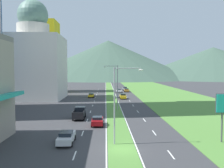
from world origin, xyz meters
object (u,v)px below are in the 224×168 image
street_lamp_mid (116,84)px  car_0 (123,96)px  street_lamp_near (118,100)px  car_2 (91,95)px  car_6 (97,121)px  pickup_truck_0 (79,113)px  car_1 (127,90)px  car_4 (66,137)px  car_3 (125,89)px  car_5 (119,91)px

street_lamp_mid → car_0: size_ratio=2.14×
street_lamp_near → car_2: 52.99m
car_6 → pickup_truck_0: bearing=30.4°
car_0 → car_1: 24.60m
car_2 → car_4: car_4 is taller
car_2 → car_4: size_ratio=0.99×
street_lamp_mid → car_3: (6.21, 53.57, -4.98)m
car_3 → car_6: car_6 is taller
car_3 → pickup_truck_0: pickup_truck_0 is taller
street_lamp_near → car_5: bearing=87.0°
car_4 → pickup_truck_0: bearing=0.1°
street_lamp_mid → car_5: bearing=86.2°
street_lamp_mid → car_1: (6.21, 45.47, -5.00)m
car_1 → car_4: size_ratio=0.87×
car_3 → street_lamp_mid: bearing=-6.6°
street_lamp_near → car_0: bearing=85.3°
car_1 → car_3: bearing=180.0°
car_2 → pickup_truck_0: (-0.12, -36.02, 0.28)m
car_6 → pickup_truck_0: size_ratio=0.74×
car_0 → car_3: (3.15, 32.50, -0.04)m
car_1 → car_5: size_ratio=0.89×
car_3 → car_6: bearing=-8.1°
car_3 → car_0: bearing=-5.5°
car_0 → car_6: 37.78m
car_2 → car_3: bearing=-25.6°
street_lamp_near → pickup_truck_0: street_lamp_near is taller
car_4 → pickup_truck_0: 15.70m
street_lamp_mid → car_0: 21.86m
pickup_truck_0 → car_2: bearing=-0.2°
car_0 → car_2: bearing=-115.6°
car_2 → pickup_truck_0: 36.02m
car_5 → pickup_truck_0: (-9.95, -52.24, 0.23)m
car_1 → car_3: 8.11m
street_lamp_near → car_3: 80.53m
car_1 → car_3: (0.00, 8.11, 0.02)m
car_1 → car_6: (-9.86, -61.57, 0.03)m
car_2 → car_3: car_3 is taller
car_0 → car_5: (-0.27, 21.05, -0.05)m
car_4 → street_lamp_mid: bearing=-15.4°
street_lamp_near → street_lamp_mid: street_lamp_mid is taller
car_0 → car_1: size_ratio=1.15×
car_5 → car_3: bearing=163.4°
car_0 → car_6: bearing=-10.2°
car_6 → pickup_truck_0: (-3.51, 5.99, 0.22)m
street_lamp_mid → car_2: 27.31m
street_lamp_near → car_6: size_ratio=2.32×
car_1 → car_5: 4.78m
car_0 → car_2: 11.20m
car_6 → pickup_truck_0: pickup_truck_0 is taller
car_1 → car_2: 23.63m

